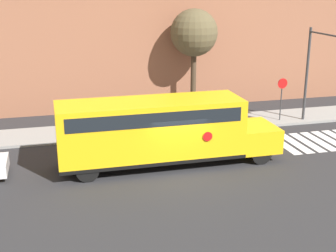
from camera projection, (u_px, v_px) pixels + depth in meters
ground_plane at (177, 170)px, 21.58m from camera, size 60.00×60.00×0.00m
sidewalk_strip at (148, 128)px, 27.56m from camera, size 44.00×3.00×0.15m
building_backdrop at (127, 25)px, 31.97m from camera, size 32.00×4.00×10.92m
crosswalk_stripes at (319, 141)px, 25.48m from camera, size 4.70×3.20×0.01m
school_bus at (158, 129)px, 21.68m from camera, size 10.45×2.57×3.16m
stop_sign at (282, 94)px, 28.38m from camera, size 0.62×0.10×2.76m
traffic_light at (319, 63)px, 26.85m from camera, size 0.28×3.70×5.77m
tree_near_sidewalk at (194, 34)px, 29.73m from camera, size 3.03×3.03×6.73m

